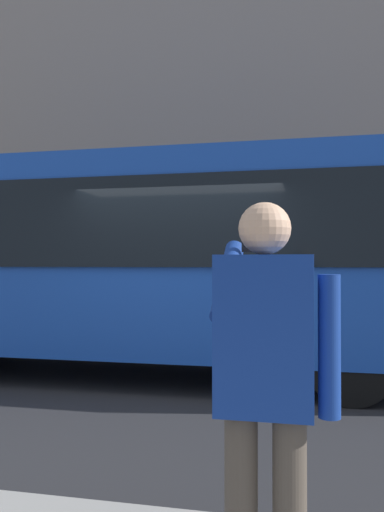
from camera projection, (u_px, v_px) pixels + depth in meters
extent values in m
plane|color=#232326|center=(184.00, 390.00, 6.76)|extent=(60.00, 60.00, 0.00)
cube|color=gray|center=(249.00, 87.00, 13.47)|extent=(28.00, 0.80, 12.00)
cube|color=#1947AD|center=(129.00, 256.00, 7.79)|extent=(9.00, 2.50, 2.60)
cube|color=black|center=(95.00, 222.00, 6.57)|extent=(7.60, 0.06, 1.10)
cylinder|color=black|center=(341.00, 335.00, 8.17)|extent=(1.00, 0.28, 1.00)
cylinder|color=black|center=(350.00, 361.00, 6.03)|extent=(1.00, 0.28, 1.00)
cylinder|color=#4C4238|center=(241.00, 511.00, 2.25)|extent=(0.14, 0.14, 0.82)
cube|color=navy|center=(265.00, 334.00, 2.24)|extent=(0.40, 0.24, 0.66)
sphere|color=#D8A884|center=(265.00, 229.00, 2.24)|extent=(0.22, 0.22, 0.22)
cylinder|color=navy|center=(329.00, 346.00, 2.18)|extent=(0.09, 0.09, 0.58)
cylinder|color=navy|center=(228.00, 280.00, 2.43)|extent=(0.09, 0.48, 0.37)
cube|color=black|center=(249.00, 237.00, 2.56)|extent=(0.07, 0.01, 0.14)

